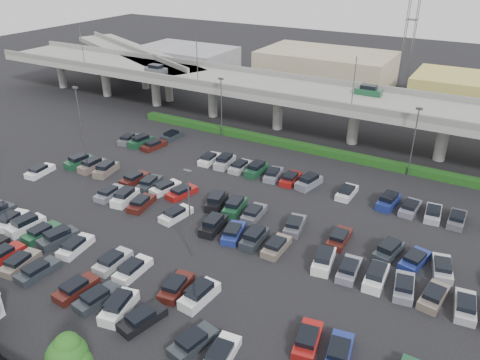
{
  "coord_description": "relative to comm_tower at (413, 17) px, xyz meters",
  "views": [
    {
      "loc": [
        25.21,
        -41.53,
        30.26
      ],
      "look_at": [
        -2.57,
        6.98,
        2.0
      ],
      "focal_mm": 35.0,
      "sensor_mm": 36.0,
      "label": 1
    }
  ],
  "objects": [
    {
      "name": "hedge",
      "position": [
        -4.0,
        -49.0,
        -15.06
      ],
      "size": [
        66.0,
        1.6,
        1.1
      ],
      "primitive_type": "cube",
      "color": "#153F12",
      "rests_on": "ground"
    },
    {
      "name": "parked_cars",
      "position": [
        -4.73,
        -77.53,
        -15.0
      ],
      "size": [
        63.2,
        41.6,
        1.67
      ],
      "color": "white",
      "rests_on": "ground"
    },
    {
      "name": "on_ramp",
      "position": [
        -56.1,
        -30.95,
        -8.76
      ],
      "size": [
        50.93,
        30.13,
        8.8
      ],
      "color": "gray",
      "rests_on": "ground"
    },
    {
      "name": "overpass",
      "position": [
        -4.25,
        -41.99,
        -8.64
      ],
      "size": [
        150.0,
        13.0,
        15.8
      ],
      "color": "gray",
      "rests_on": "ground"
    },
    {
      "name": "tree_row",
      "position": [
        -3.3,
        -100.53,
        -12.09
      ],
      "size": [
        65.07,
        3.66,
        5.94
      ],
      "color": "#332316",
      "rests_on": "ground"
    },
    {
      "name": "light_poles",
      "position": [
        -8.12,
        -72.0,
        -9.37
      ],
      "size": [
        66.9,
        48.38,
        10.3
      ],
      "color": "#4C4C51",
      "rests_on": "ground"
    },
    {
      "name": "comm_tower",
      "position": [
        0.0,
        0.0,
        0.0
      ],
      "size": [
        2.4,
        2.4,
        30.0
      ],
      "color": "#4C4C51",
      "rests_on": "ground"
    },
    {
      "name": "distant_buildings",
      "position": [
        8.38,
        -12.19,
        -11.87
      ],
      "size": [
        138.0,
        24.0,
        9.0
      ],
      "color": "gray",
      "rests_on": "ground"
    },
    {
      "name": "ground",
      "position": [
        -4.0,
        -74.0,
        -15.61
      ],
      "size": [
        280.0,
        280.0,
        0.0
      ],
      "primitive_type": "plane",
      "color": "black"
    }
  ]
}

